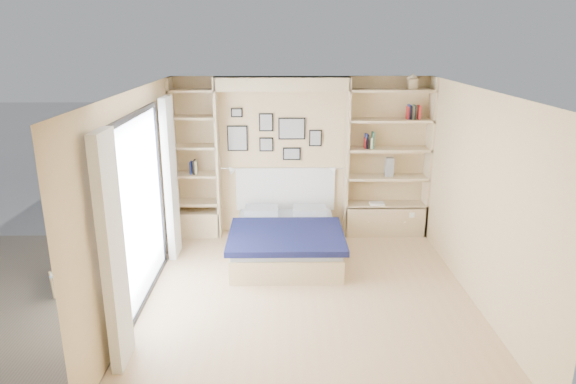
{
  "coord_description": "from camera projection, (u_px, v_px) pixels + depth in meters",
  "views": [
    {
      "loc": [
        -0.32,
        -5.69,
        3.07
      ],
      "look_at": [
        -0.23,
        0.9,
        1.07
      ],
      "focal_mm": 32.0,
      "sensor_mm": 36.0,
      "label": 1
    }
  ],
  "objects": [
    {
      "name": "reading_lamps",
      "position": [
        282.0,
        170.0,
        7.93
      ],
      "size": [
        1.92,
        0.12,
        0.15
      ],
      "color": "silver",
      "rests_on": "ground"
    },
    {
      "name": "deck_chair",
      "position": [
        74.0,
        255.0,
        6.53
      ],
      "size": [
        0.74,
        0.96,
        0.85
      ],
      "rotation": [
        0.0,
        0.0,
        0.32
      ],
      "color": "tan",
      "rests_on": "ground"
    },
    {
      "name": "shelf_decor",
      "position": [
        373.0,
        131.0,
        7.84
      ],
      "size": [
        3.53,
        0.23,
        2.03
      ],
      "color": "#A51E1E",
      "rests_on": "ground"
    },
    {
      "name": "photo_gallery",
      "position": [
        273.0,
        135.0,
        8.0
      ],
      "size": [
        1.48,
        0.02,
        0.82
      ],
      "color": "black",
      "rests_on": "ground"
    },
    {
      "name": "deck",
      "position": [
        15.0,
        298.0,
        6.3
      ],
      "size": [
        3.2,
        4.0,
        0.05
      ],
      "primitive_type": "cube",
      "color": "#716353",
      "rests_on": "ground"
    },
    {
      "name": "bed",
      "position": [
        286.0,
        239.0,
        7.42
      ],
      "size": [
        1.58,
        2.01,
        1.07
      ],
      "color": "tan",
      "rests_on": "ground"
    },
    {
      "name": "ground",
      "position": [
        307.0,
        296.0,
        6.34
      ],
      "size": [
        4.5,
        4.5,
        0.0
      ],
      "primitive_type": "plane",
      "color": "tan",
      "rests_on": "ground"
    },
    {
      "name": "room_shell",
      "position": [
        277.0,
        179.0,
        7.48
      ],
      "size": [
        4.5,
        4.5,
        4.5
      ],
      "color": "#D8B47E",
      "rests_on": "ground"
    }
  ]
}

